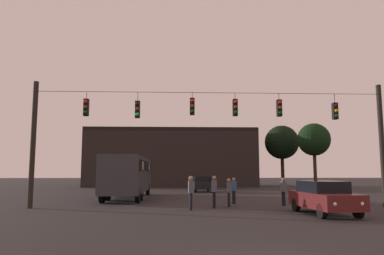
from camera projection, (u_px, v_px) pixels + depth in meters
The scene contains 13 objects.
ground_plane at pixel (198, 194), 31.72m from camera, with size 168.00×168.00×0.00m, color black.
overhead_signal_span at pixel (211, 131), 20.29m from camera, with size 19.78×0.44×6.94m.
city_bus at pixel (129, 173), 27.02m from camera, with size 2.57×11.00×3.00m.
car_near_right at pixel (324, 197), 16.70m from camera, with size 2.04×4.42×1.52m.
car_far_left at pixel (202, 184), 35.31m from camera, with size 2.00×4.41×1.52m.
pedestrian_crossing_left at pixel (229, 191), 20.35m from camera, with size 0.28×0.39×1.57m.
pedestrian_crossing_center at pixel (283, 190), 21.06m from camera, with size 0.31×0.40×1.60m.
pedestrian_crossing_right at pixel (191, 191), 18.63m from camera, with size 0.27×0.38×1.72m.
pedestrian_near_bus at pixel (214, 190), 19.68m from camera, with size 0.33×0.41×1.72m.
pedestrian_trailing at pixel (234, 189), 22.21m from camera, with size 0.31×0.40×1.58m.
corner_building at pixel (172, 158), 50.18m from camera, with size 22.21×9.69×7.58m.
tree_left_silhouette at pixel (314, 140), 43.92m from camera, with size 3.94×3.94×7.79m.
tree_behind_building at pixel (282, 142), 50.04m from camera, with size 4.64×4.64×8.31m.
Camera 1 is at (-1.91, -7.64, 1.95)m, focal length 33.98 mm.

